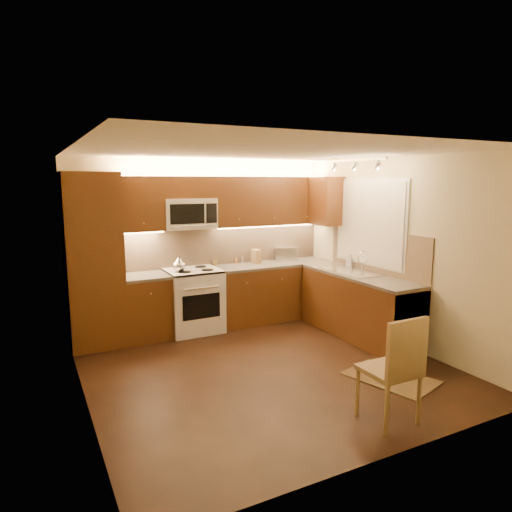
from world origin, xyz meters
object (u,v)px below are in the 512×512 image
microwave (189,214)px  kettle (179,264)px  knife_block (256,256)px  sink (353,267)px  toaster_oven (285,253)px  soap_bottle (350,260)px  stove (194,300)px  dining_chair (389,367)px

microwave → kettle: (-0.23, -0.20, -0.69)m
knife_block → sink: bearing=-55.3°
toaster_oven → soap_bottle: (0.57, -0.95, -0.02)m
stove → toaster_oven: size_ratio=2.55×
stove → soap_bottle: 2.42m
knife_block → stove: bearing=-172.5°
sink → dining_chair: (-1.26, -2.10, -0.47)m
microwave → dining_chair: 3.65m
soap_bottle → dining_chair: (-1.50, -2.47, -0.49)m
stove → dining_chair: size_ratio=0.91×
knife_block → soap_bottle: bearing=-39.0°
toaster_oven → soap_bottle: size_ratio=1.95×
stove → soap_bottle: bearing=-18.6°
microwave → knife_block: microwave is taller
toaster_oven → dining_chair: bearing=-86.5°
knife_block → dining_chair: knife_block is taller
kettle → soap_bottle: bearing=-3.3°
kettle → dining_chair: bearing=-60.6°
kettle → soap_bottle: (2.46, -0.69, -0.04)m
kettle → knife_block: kettle is taller
microwave → dining_chair: bearing=-77.6°
stove → dining_chair: 3.31m
microwave → toaster_oven: (1.66, 0.06, -0.71)m
sink → stove: bearing=150.6°
stove → kettle: size_ratio=4.13×
toaster_oven → knife_block: same height
soap_bottle → kettle: bearing=143.4°
sink → toaster_oven: size_ratio=2.38×
microwave → soap_bottle: bearing=-21.7°
sink → soap_bottle: 0.44m
stove → toaster_oven: toaster_oven is taller
sink → soap_bottle: size_ratio=4.64×
knife_block → dining_chair: (-0.37, -3.38, -0.50)m
soap_bottle → sink: bearing=-143.5°
toaster_oven → knife_block: 0.56m
microwave → knife_block: size_ratio=3.51×
stove → kettle: kettle is taller
toaster_oven → microwave: bearing=-159.5°
sink → soap_bottle: bearing=57.4°
sink → kettle: size_ratio=3.86×
dining_chair → stove: bearing=102.7°
sink → kettle: 2.47m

